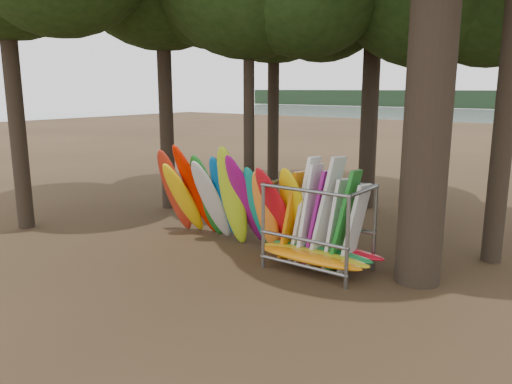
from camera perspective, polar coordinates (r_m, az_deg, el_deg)
The scene contains 3 objects.
ground at distance 13.84m, azimuth -1.63°, elevation -7.03°, with size 120.00×120.00×0.00m, color #47331E.
kayak_row at distance 14.23m, azimuth -3.32°, elevation -1.00°, with size 5.08×2.11×3.11m.
storage_rack at distance 12.51m, azimuth 7.20°, elevation -4.30°, with size 3.13×1.51×2.90m.
Camera 1 is at (8.11, -10.29, 4.46)m, focal length 35.00 mm.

